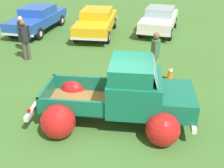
{
  "coord_description": "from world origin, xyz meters",
  "views": [
    {
      "loc": [
        0.08,
        -6.77,
        4.72
      ],
      "look_at": [
        0.0,
        0.93,
        0.71
      ],
      "focal_mm": 43.33,
      "sensor_mm": 36.0,
      "label": 1
    }
  ],
  "objects_px": {
    "show_car_0": "(38,18)",
    "lane_cone_1": "(170,73)",
    "vintage_pickup_truck": "(125,98)",
    "show_car_2": "(159,19)",
    "spectator_2": "(155,53)",
    "show_car_1": "(97,21)",
    "spectator_1": "(22,32)",
    "lane_cone_0": "(129,73)",
    "spectator_0": "(25,38)"
  },
  "relations": [
    {
      "from": "spectator_0",
      "to": "spectator_2",
      "type": "bearing_deg",
      "value": -140.94
    },
    {
      "from": "show_car_1",
      "to": "spectator_0",
      "type": "relative_size",
      "value": 2.66
    },
    {
      "from": "vintage_pickup_truck",
      "to": "lane_cone_0",
      "type": "height_order",
      "value": "vintage_pickup_truck"
    },
    {
      "from": "vintage_pickup_truck",
      "to": "spectator_2",
      "type": "xyz_separation_m",
      "value": [
        1.22,
        2.86,
        0.31
      ]
    },
    {
      "from": "show_car_1",
      "to": "vintage_pickup_truck",
      "type": "bearing_deg",
      "value": 15.51
    },
    {
      "from": "spectator_2",
      "to": "lane_cone_1",
      "type": "xyz_separation_m",
      "value": [
        0.62,
        -0.15,
        -0.76
      ]
    },
    {
      "from": "lane_cone_0",
      "to": "spectator_0",
      "type": "bearing_deg",
      "value": 155.68
    },
    {
      "from": "show_car_2",
      "to": "spectator_1",
      "type": "bearing_deg",
      "value": -48.16
    },
    {
      "from": "spectator_0",
      "to": "lane_cone_1",
      "type": "bearing_deg",
      "value": -140.43
    },
    {
      "from": "vintage_pickup_truck",
      "to": "show_car_0",
      "type": "xyz_separation_m",
      "value": [
        -4.93,
        9.33,
        0.03
      ]
    },
    {
      "from": "show_car_1",
      "to": "spectator_1",
      "type": "bearing_deg",
      "value": -43.95
    },
    {
      "from": "spectator_0",
      "to": "spectator_1",
      "type": "xyz_separation_m",
      "value": [
        -0.48,
        1.13,
        -0.06
      ]
    },
    {
      "from": "show_car_0",
      "to": "lane_cone_1",
      "type": "xyz_separation_m",
      "value": [
        6.77,
        -6.62,
        -0.47
      ]
    },
    {
      "from": "spectator_1",
      "to": "lane_cone_0",
      "type": "relative_size",
      "value": 2.72
    },
    {
      "from": "lane_cone_0",
      "to": "show_car_2",
      "type": "bearing_deg",
      "value": 72.16
    },
    {
      "from": "show_car_2",
      "to": "spectator_2",
      "type": "xyz_separation_m",
      "value": [
        -1.1,
        -6.34,
        0.29
      ]
    },
    {
      "from": "vintage_pickup_truck",
      "to": "show_car_1",
      "type": "bearing_deg",
      "value": 105.09
    },
    {
      "from": "show_car_1",
      "to": "spectator_0",
      "type": "distance_m",
      "value": 4.91
    },
    {
      "from": "show_car_1",
      "to": "spectator_0",
      "type": "bearing_deg",
      "value": -30.05
    },
    {
      "from": "vintage_pickup_truck",
      "to": "spectator_1",
      "type": "bearing_deg",
      "value": 135.31
    },
    {
      "from": "show_car_2",
      "to": "spectator_2",
      "type": "height_order",
      "value": "spectator_2"
    },
    {
      "from": "lane_cone_1",
      "to": "show_car_2",
      "type": "bearing_deg",
      "value": 85.71
    },
    {
      "from": "show_car_1",
      "to": "lane_cone_1",
      "type": "relative_size",
      "value": 7.65
    },
    {
      "from": "show_car_0",
      "to": "spectator_2",
      "type": "xyz_separation_m",
      "value": [
        6.15,
        -6.48,
        0.28
      ]
    },
    {
      "from": "lane_cone_0",
      "to": "show_car_0",
      "type": "bearing_deg",
      "value": 127.83
    },
    {
      "from": "show_car_1",
      "to": "lane_cone_0",
      "type": "height_order",
      "value": "show_car_1"
    },
    {
      "from": "show_car_1",
      "to": "spectator_1",
      "type": "relative_size",
      "value": 2.82
    },
    {
      "from": "spectator_1",
      "to": "lane_cone_0",
      "type": "xyz_separation_m",
      "value": [
        5.0,
        -3.17,
        -0.67
      ]
    },
    {
      "from": "spectator_2",
      "to": "lane_cone_0",
      "type": "relative_size",
      "value": 2.93
    },
    {
      "from": "show_car_2",
      "to": "spectator_2",
      "type": "relative_size",
      "value": 2.47
    },
    {
      "from": "show_car_1",
      "to": "spectator_1",
      "type": "distance_m",
      "value": 4.42
    },
    {
      "from": "vintage_pickup_truck",
      "to": "spectator_0",
      "type": "height_order",
      "value": "vintage_pickup_truck"
    },
    {
      "from": "show_car_0",
      "to": "lane_cone_0",
      "type": "distance_m",
      "value": 8.42
    },
    {
      "from": "spectator_0",
      "to": "lane_cone_1",
      "type": "relative_size",
      "value": 2.87
    },
    {
      "from": "show_car_0",
      "to": "spectator_1",
      "type": "distance_m",
      "value": 3.48
    },
    {
      "from": "show_car_1",
      "to": "spectator_1",
      "type": "height_order",
      "value": "spectator_1"
    },
    {
      "from": "spectator_0",
      "to": "spectator_1",
      "type": "distance_m",
      "value": 1.23
    },
    {
      "from": "spectator_2",
      "to": "lane_cone_0",
      "type": "height_order",
      "value": "spectator_2"
    },
    {
      "from": "show_car_0",
      "to": "show_car_1",
      "type": "bearing_deg",
      "value": 92.58
    },
    {
      "from": "show_car_1",
      "to": "spectator_0",
      "type": "height_order",
      "value": "spectator_0"
    },
    {
      "from": "show_car_1",
      "to": "spectator_0",
      "type": "xyz_separation_m",
      "value": [
        -2.93,
        -3.93,
        0.26
      ]
    },
    {
      "from": "show_car_0",
      "to": "show_car_2",
      "type": "height_order",
      "value": "same"
    },
    {
      "from": "show_car_0",
      "to": "show_car_2",
      "type": "distance_m",
      "value": 7.25
    },
    {
      "from": "vintage_pickup_truck",
      "to": "spectator_0",
      "type": "bearing_deg",
      "value": 138.36
    },
    {
      "from": "show_car_1",
      "to": "lane_cone_0",
      "type": "relative_size",
      "value": 7.65
    },
    {
      "from": "vintage_pickup_truck",
      "to": "lane_cone_1",
      "type": "xyz_separation_m",
      "value": [
        1.84,
        2.71,
        -0.45
      ]
    },
    {
      "from": "lane_cone_0",
      "to": "lane_cone_1",
      "type": "distance_m",
      "value": 1.61
    },
    {
      "from": "show_car_1",
      "to": "spectator_2",
      "type": "height_order",
      "value": "spectator_2"
    },
    {
      "from": "spectator_1",
      "to": "spectator_2",
      "type": "xyz_separation_m",
      "value": [
        5.99,
        -3.0,
        0.09
      ]
    },
    {
      "from": "show_car_0",
      "to": "show_car_2",
      "type": "bearing_deg",
      "value": 102.09
    }
  ]
}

